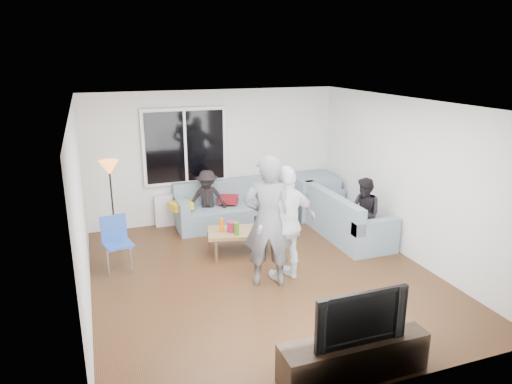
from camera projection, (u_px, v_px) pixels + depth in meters
name	position (u px, v px, depth m)	size (l,w,h in m)	color
floor	(263.00, 276.00, 7.17)	(5.00, 5.50, 0.04)	#56351C
ceiling	(264.00, 102.00, 6.42)	(5.00, 5.50, 0.04)	white
wall_back	(214.00, 156.00, 9.30)	(5.00, 0.04, 2.60)	silver
wall_front	(369.00, 276.00, 4.30)	(5.00, 0.04, 2.60)	silver
wall_left	(79.00, 213.00, 5.98)	(0.04, 5.50, 2.60)	silver
wall_right	(408.00, 179.00, 7.61)	(0.04, 5.50, 2.60)	silver
window_frame	(185.00, 146.00, 8.96)	(1.62, 0.06, 1.47)	white
window_glass	(185.00, 147.00, 8.92)	(1.50, 0.02, 1.35)	black
window_mullion	(185.00, 147.00, 8.92)	(0.05, 0.03, 1.35)	white
radiator	(188.00, 208.00, 9.28)	(1.30, 0.12, 0.62)	silver
potted_plant	(203.00, 182.00, 9.21)	(0.22, 0.18, 0.40)	#336227
vase	(181.00, 190.00, 9.10)	(0.17, 0.17, 0.18)	white
sofa_back_section	(235.00, 204.00, 9.18)	(2.30, 0.85, 0.85)	slate
sofa_right_section	(348.00, 214.00, 8.57)	(0.85, 2.00, 0.85)	slate
sofa_corner	(313.00, 195.00, 9.73)	(0.85, 0.85, 0.85)	slate
cushion_yellow	(181.00, 206.00, 8.79)	(0.38, 0.32, 0.14)	gold
cushion_red	(228.00, 199.00, 9.17)	(0.36, 0.30, 0.13)	maroon
coffee_table	(241.00, 242.00, 7.92)	(1.10, 0.60, 0.40)	#A68950
pitcher	(232.00, 227.00, 7.81)	(0.17, 0.17, 0.17)	maroon
side_chair	(118.00, 245.00, 7.20)	(0.40, 0.40, 0.86)	#2951B1
floor_lamp	(113.00, 206.00, 7.90)	(0.32, 0.32, 1.56)	orange
player_left	(268.00, 222.00, 6.64)	(0.71, 0.46, 1.93)	#545359
player_right	(287.00, 224.00, 6.82)	(1.02, 0.42, 1.74)	silver
spectator_right	(364.00, 213.00, 8.04)	(0.60, 0.47, 1.24)	black
spectator_back	(208.00, 199.00, 8.99)	(0.74, 0.42, 1.14)	black
tv_console	(353.00, 357.00, 4.87)	(1.60, 0.40, 0.44)	#312418
television	(356.00, 314.00, 4.73)	(1.02, 0.13, 0.59)	black
bottle_a	(221.00, 225.00, 7.79)	(0.07, 0.07, 0.23)	orange
bottle_e	(256.00, 221.00, 8.02)	(0.07, 0.07, 0.19)	black
bottle_b	(237.00, 229.00, 7.65)	(0.08, 0.08, 0.21)	#398C19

